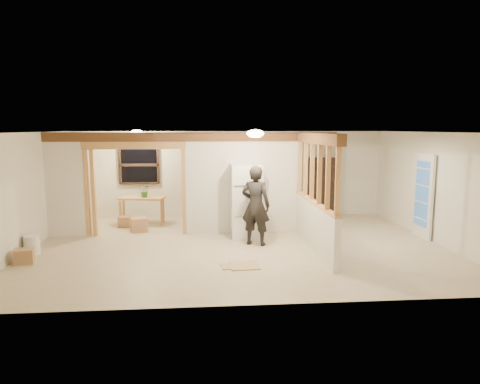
{
  "coord_description": "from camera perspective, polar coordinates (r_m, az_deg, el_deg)",
  "views": [
    {
      "loc": [
        -0.75,
        -9.2,
        2.58
      ],
      "look_at": [
        0.06,
        0.4,
        1.15
      ],
      "focal_mm": 32.0,
      "sensor_mm": 36.0,
      "label": 1
    }
  ],
  "objects": [
    {
      "name": "ceiling_dome_main",
      "position": [
        8.76,
        2.06,
        7.81
      ],
      "size": [
        0.36,
        0.36,
        0.16
      ],
      "primitive_type": "ellipsoid",
      "color": "#FFEABF",
      "rests_on": "ceiling"
    },
    {
      "name": "partition_left_stub",
      "position": [
        10.99,
        -22.28,
        0.88
      ],
      "size": [
        0.9,
        0.12,
        2.5
      ],
      "primitive_type": "cube",
      "color": "silver",
      "rests_on": "floor"
    },
    {
      "name": "stud_partition",
      "position": [
        9.15,
        10.07,
        2.57
      ],
      "size": [
        0.14,
        3.2,
        1.32
      ],
      "primitive_type": "cube",
      "color": "tan",
      "rests_on": "pony_wall"
    },
    {
      "name": "box_util_b",
      "position": [
        11.73,
        -15.15,
        -3.83
      ],
      "size": [
        0.31,
        0.31,
        0.28
      ],
      "primitive_type": "cube",
      "rotation": [
        0.0,
        0.0,
        -0.02
      ],
      "color": "#A97B51",
      "rests_on": "floor"
    },
    {
      "name": "shop_vac",
      "position": [
        12.05,
        -20.28,
        -3.08
      ],
      "size": [
        0.55,
        0.55,
        0.56
      ],
      "primitive_type": "cylinder",
      "rotation": [
        0.0,
        0.0,
        0.37
      ],
      "color": "maroon",
      "rests_on": "floor"
    },
    {
      "name": "ceiling",
      "position": [
        9.23,
        -0.18,
        7.97
      ],
      "size": [
        9.0,
        6.5,
        0.01
      ],
      "primitive_type": "cube",
      "color": "white"
    },
    {
      "name": "wall_right",
      "position": [
        10.67,
        24.67,
        0.53
      ],
      "size": [
        0.01,
        6.5,
        2.5
      ],
      "primitive_type": "cube",
      "color": "silver",
      "rests_on": "floor"
    },
    {
      "name": "pony_wall",
      "position": [
        9.34,
        9.89,
        -4.53
      ],
      "size": [
        0.12,
        3.2,
        1.0
      ],
      "primitive_type": "cube",
      "color": "silver",
      "rests_on": "floor"
    },
    {
      "name": "wall_front",
      "position": [
        6.14,
        2.28,
        -4.05
      ],
      "size": [
        9.0,
        0.01,
        2.5
      ],
      "primitive_type": "cube",
      "color": "silver",
      "rests_on": "floor"
    },
    {
      "name": "header_beam_right",
      "position": [
        9.11,
        10.19,
        7.08
      ],
      "size": [
        0.18,
        3.3,
        0.22
      ],
      "primitive_type": "cube",
      "color": "brown",
      "rests_on": "ceiling"
    },
    {
      "name": "hanging_bulb",
      "position": [
        10.88,
        -11.5,
        6.19
      ],
      "size": [
        0.07,
        0.07,
        0.07
      ],
      "primitive_type": "ellipsoid",
      "color": "#FFD88C",
      "rests_on": "ceiling"
    },
    {
      "name": "woman",
      "position": [
        9.47,
        2.1,
        -1.81
      ],
      "size": [
        0.77,
        0.66,
        1.78
      ],
      "primitive_type": "imported",
      "rotation": [
        0.0,
        0.0,
        2.72
      ],
      "color": "#282423",
      "rests_on": "floor"
    },
    {
      "name": "header_beam_back",
      "position": [
        10.4,
        -6.27,
        7.32
      ],
      "size": [
        7.0,
        0.18,
        0.22
      ],
      "primitive_type": "cube",
      "color": "brown",
      "rests_on": "ceiling"
    },
    {
      "name": "wall_left",
      "position": [
        10.02,
        -26.76,
        -0.07
      ],
      "size": [
        0.01,
        6.5,
        2.5
      ],
      "primitive_type": "cube",
      "color": "silver",
      "rests_on": "floor"
    },
    {
      "name": "doorway_frame",
      "position": [
        10.63,
        -13.72,
        0.22
      ],
      "size": [
        2.46,
        0.14,
        2.2
      ],
      "primitive_type": "cube",
      "color": "tan",
      "rests_on": "floor"
    },
    {
      "name": "french_door",
      "position": [
        11.01,
        23.22,
        -0.47
      ],
      "size": [
        0.12,
        0.86,
        2.0
      ],
      "primitive_type": "cube",
      "color": "white",
      "rests_on": "floor"
    },
    {
      "name": "floor_panel_far",
      "position": [
        8.2,
        -0.91,
        -9.82
      ],
      "size": [
        0.5,
        0.42,
        0.01
      ],
      "primitive_type": "cube",
      "rotation": [
        0.0,
        0.0,
        0.12
      ],
      "color": "tan",
      "rests_on": "floor"
    },
    {
      "name": "box_front",
      "position": [
        9.31,
        -26.85,
        -7.66
      ],
      "size": [
        0.4,
        0.35,
        0.28
      ],
      "primitive_type": "cube",
      "rotation": [
        0.0,
        0.0,
        0.22
      ],
      "color": "#A97B51",
      "rests_on": "floor"
    },
    {
      "name": "refrigerator",
      "position": [
        10.18,
        0.84,
        -1.19
      ],
      "size": [
        0.72,
        0.7,
        1.74
      ],
      "primitive_type": "cube",
      "color": "white",
      "rests_on": "floor"
    },
    {
      "name": "work_table",
      "position": [
        11.94,
        -12.89,
        -2.41
      ],
      "size": [
        1.27,
        0.82,
        0.74
      ],
      "primitive_type": "cube",
      "rotation": [
        0.0,
        0.0,
        -0.21
      ],
      "color": "tan",
      "rests_on": "floor"
    },
    {
      "name": "bucket",
      "position": [
        9.87,
        -26.0,
        -6.36
      ],
      "size": [
        0.42,
        0.42,
        0.4
      ],
      "primitive_type": "cylinder",
      "rotation": [
        0.0,
        0.0,
        -0.41
      ],
      "color": "white",
      "rests_on": "floor"
    },
    {
      "name": "ceiling_dome_util",
      "position": [
        11.63,
        -13.62,
        7.74
      ],
      "size": [
        0.32,
        0.32,
        0.14
      ],
      "primitive_type": "ellipsoid",
      "color": "#FFEABF",
      "rests_on": "ceiling"
    },
    {
      "name": "potted_plant",
      "position": [
        11.82,
        -12.6,
        0.11
      ],
      "size": [
        0.31,
        0.27,
        0.32
      ],
      "primitive_type": "imported",
      "rotation": [
        0.0,
        0.0,
        -0.07
      ],
      "color": "#457634",
      "rests_on": "work_table"
    },
    {
      "name": "box_util_a",
      "position": [
        11.15,
        -13.31,
        -4.24
      ],
      "size": [
        0.48,
        0.45,
        0.34
      ],
      "primitive_type": "cube",
      "rotation": [
        0.0,
        0.0,
        0.31
      ],
      "color": "#A97B51",
      "rests_on": "floor"
    },
    {
      "name": "partition_center",
      "position": [
        10.52,
        0.38,
        1.21
      ],
      "size": [
        2.8,
        0.12,
        2.5
      ],
      "primitive_type": "cube",
      "color": "silver",
      "rests_on": "floor"
    },
    {
      "name": "bookshelf",
      "position": [
        12.83,
        10.97,
        0.64
      ],
      "size": [
        0.87,
        0.29,
        1.73
      ],
      "primitive_type": "cube",
      "color": "black",
      "rests_on": "floor"
    },
    {
      "name": "wall_back",
      "position": [
        12.54,
        -1.38,
        2.38
      ],
      "size": [
        9.0,
        0.01,
        2.5
      ],
      "primitive_type": "cube",
      "color": "silver",
      "rests_on": "floor"
    },
    {
      "name": "floor_panel_near",
      "position": [
        8.22,
        0.58,
        -9.76
      ],
      "size": [
        0.57,
        0.57,
        0.02
      ],
      "primitive_type": "cube",
      "rotation": [
        0.0,
        0.0,
        0.05
      ],
      "color": "tan",
      "rests_on": "floor"
    },
    {
      "name": "window_back",
      "position": [
        12.55,
        -13.32,
        3.54
      ],
      "size": [
        1.12,
        0.1,
        1.1
      ],
      "primitive_type": "cube",
      "color": "black",
      "rests_on": "wall_back"
    },
    {
      "name": "floor",
      "position": [
        9.58,
        -0.18,
        -7.18
      ],
      "size": [
        9.0,
        6.5,
        0.01
      ],
      "primitive_type": "cube",
      "color": "beige",
      "rests_on": "ground"
    }
  ]
}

